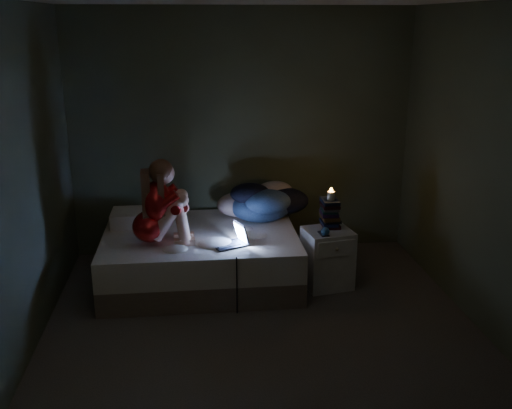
{
  "coord_description": "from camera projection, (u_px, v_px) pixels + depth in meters",
  "views": [
    {
      "loc": [
        -0.52,
        -4.16,
        2.46
      ],
      "look_at": [
        0.05,
        1.0,
        0.8
      ],
      "focal_mm": 40.71,
      "sensor_mm": 36.0,
      "label": 1
    }
  ],
  "objects": [
    {
      "name": "wall_back",
      "position": [
        242.0,
        134.0,
        6.15
      ],
      "size": [
        3.6,
        0.02,
        2.6
      ],
      "primitive_type": "cube",
      "color": "#48513A",
      "rests_on": "ground"
    },
    {
      "name": "nightstand",
      "position": [
        327.0,
        258.0,
        5.54
      ],
      "size": [
        0.49,
        0.45,
        0.57
      ],
      "primitive_type": "cube",
      "rotation": [
        0.0,
        0.0,
        0.18
      ],
      "color": "beige",
      "rests_on": "ground"
    },
    {
      "name": "bed",
      "position": [
        201.0,
        257.0,
        5.65
      ],
      "size": [
        1.84,
        1.38,
        0.51
      ],
      "primitive_type": null,
      "color": "beige",
      "rests_on": "ground"
    },
    {
      "name": "wall_front",
      "position": [
        318.0,
        297.0,
        2.54
      ],
      "size": [
        3.6,
        0.02,
        2.6
      ],
      "primitive_type": "cube",
      "color": "#48513A",
      "rests_on": "ground"
    },
    {
      "name": "wall_left",
      "position": [
        14.0,
        189.0,
        4.16
      ],
      "size": [
        0.02,
        3.8,
        2.6
      ],
      "primitive_type": "cube",
      "color": "#48513A",
      "rests_on": "ground"
    },
    {
      "name": "blue_orb",
      "position": [
        322.0,
        231.0,
        5.31
      ],
      "size": [
        0.08,
        0.08,
        0.08
      ],
      "primitive_type": "sphere",
      "color": "navy",
      "rests_on": "nightstand"
    },
    {
      "name": "book_stack",
      "position": [
        330.0,
        214.0,
        5.5
      ],
      "size": [
        0.19,
        0.25,
        0.27
      ],
      "primitive_type": null,
      "color": "black",
      "rests_on": "nightstand"
    },
    {
      "name": "woman",
      "position": [
        149.0,
        202.0,
        5.17
      ],
      "size": [
        0.51,
        0.35,
        0.79
      ],
      "primitive_type": null,
      "rotation": [
        0.0,
        0.0,
        0.05
      ],
      "color": "maroon",
      "rests_on": "bed"
    },
    {
      "name": "candle",
      "position": [
        331.0,
        196.0,
        5.44
      ],
      "size": [
        0.07,
        0.07,
        0.08
      ],
      "primitive_type": "cylinder",
      "color": "beige",
      "rests_on": "book_stack"
    },
    {
      "name": "floor",
      "position": [
        263.0,
        336.0,
        4.74
      ],
      "size": [
        3.6,
        3.8,
        0.02
      ],
      "primitive_type": "cube",
      "color": "#363432",
      "rests_on": "ground"
    },
    {
      "name": "pillow",
      "position": [
        138.0,
        218.0,
        5.77
      ],
      "size": [
        0.5,
        0.36,
        0.15
      ],
      "primitive_type": "cube",
      "color": "silver",
      "rests_on": "bed"
    },
    {
      "name": "clothes_pile",
      "position": [
        261.0,
        200.0,
        5.91
      ],
      "size": [
        0.68,
        0.55,
        0.4
      ],
      "primitive_type": null,
      "rotation": [
        0.0,
        0.0,
        -0.03
      ],
      "color": "navy",
      "rests_on": "bed"
    },
    {
      "name": "wall_right",
      "position": [
        493.0,
        175.0,
        4.53
      ],
      "size": [
        0.02,
        3.8,
        2.6
      ],
      "primitive_type": "cube",
      "color": "#48513A",
      "rests_on": "ground"
    },
    {
      "name": "laptop",
      "position": [
        229.0,
        235.0,
        5.21
      ],
      "size": [
        0.36,
        0.32,
        0.21
      ],
      "primitive_type": null,
      "rotation": [
        0.0,
        0.0,
        0.42
      ],
      "color": "black",
      "rests_on": "bed"
    },
    {
      "name": "phone",
      "position": [
        321.0,
        233.0,
        5.36
      ],
      "size": [
        0.08,
        0.14,
        0.01
      ],
      "primitive_type": "cube",
      "rotation": [
        0.0,
        0.0,
        -0.07
      ],
      "color": "black",
      "rests_on": "nightstand"
    }
  ]
}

